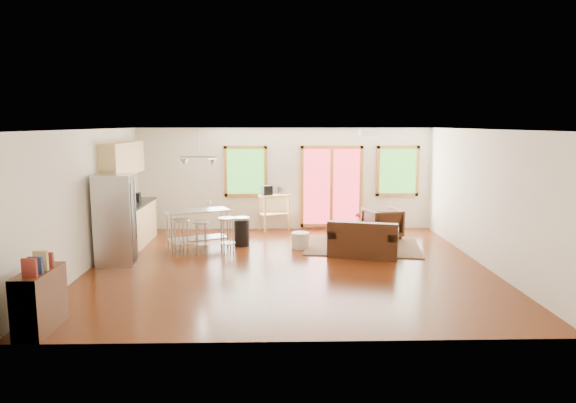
{
  "coord_description": "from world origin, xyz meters",
  "views": [
    {
      "loc": [
        -0.25,
        -9.58,
        2.71
      ],
      "look_at": [
        0.0,
        0.3,
        1.2
      ],
      "focal_mm": 32.0,
      "sensor_mm": 36.0,
      "label": 1
    }
  ],
  "objects_px": {
    "rug": "(362,246)",
    "armchair": "(382,222)",
    "loveseat": "(363,242)",
    "kitchen_cart": "(273,200)",
    "island": "(198,222)",
    "refrigerator": "(116,219)",
    "ottoman": "(342,231)",
    "coffee_table": "(367,227)"
  },
  "relations": [
    {
      "from": "loveseat",
      "to": "refrigerator",
      "type": "relative_size",
      "value": 0.89
    },
    {
      "from": "loveseat",
      "to": "island",
      "type": "bearing_deg",
      "value": -176.37
    },
    {
      "from": "armchair",
      "to": "ottoman",
      "type": "distance_m",
      "value": 1.0
    },
    {
      "from": "rug",
      "to": "coffee_table",
      "type": "xyz_separation_m",
      "value": [
        0.14,
        0.28,
        0.36
      ]
    },
    {
      "from": "loveseat",
      "to": "kitchen_cart",
      "type": "height_order",
      "value": "kitchen_cart"
    },
    {
      "from": "island",
      "to": "refrigerator",
      "type": "bearing_deg",
      "value": -140.45
    },
    {
      "from": "rug",
      "to": "ottoman",
      "type": "distance_m",
      "value": 0.87
    },
    {
      "from": "refrigerator",
      "to": "armchair",
      "type": "bearing_deg",
      "value": 14.46
    },
    {
      "from": "refrigerator",
      "to": "island",
      "type": "relative_size",
      "value": 1.2
    },
    {
      "from": "coffee_table",
      "to": "island",
      "type": "bearing_deg",
      "value": -174.7
    },
    {
      "from": "coffee_table",
      "to": "kitchen_cart",
      "type": "height_order",
      "value": "kitchen_cart"
    },
    {
      "from": "armchair",
      "to": "ottoman",
      "type": "height_order",
      "value": "armchair"
    },
    {
      "from": "rug",
      "to": "refrigerator",
      "type": "height_order",
      "value": "refrigerator"
    },
    {
      "from": "armchair",
      "to": "ottoman",
      "type": "relative_size",
      "value": 1.44
    },
    {
      "from": "loveseat",
      "to": "ottoman",
      "type": "height_order",
      "value": "loveseat"
    },
    {
      "from": "ottoman",
      "to": "kitchen_cart",
      "type": "xyz_separation_m",
      "value": [
        -1.63,
        1.06,
        0.61
      ]
    },
    {
      "from": "ottoman",
      "to": "refrigerator",
      "type": "height_order",
      "value": "refrigerator"
    },
    {
      "from": "refrigerator",
      "to": "island",
      "type": "bearing_deg",
      "value": 33.65
    },
    {
      "from": "rug",
      "to": "loveseat",
      "type": "bearing_deg",
      "value": -98.91
    },
    {
      "from": "armchair",
      "to": "island",
      "type": "height_order",
      "value": "island"
    },
    {
      "from": "ottoman",
      "to": "kitchen_cart",
      "type": "relative_size",
      "value": 0.47
    },
    {
      "from": "kitchen_cart",
      "to": "loveseat",
      "type": "bearing_deg",
      "value": -54.42
    },
    {
      "from": "coffee_table",
      "to": "refrigerator",
      "type": "xyz_separation_m",
      "value": [
        -5.16,
        -1.51,
        0.5
      ]
    },
    {
      "from": "rug",
      "to": "armchair",
      "type": "distance_m",
      "value": 1.13
    },
    {
      "from": "rug",
      "to": "armchair",
      "type": "bearing_deg",
      "value": 54.72
    },
    {
      "from": "kitchen_cart",
      "to": "coffee_table",
      "type": "bearing_deg",
      "value": -36.2
    },
    {
      "from": "loveseat",
      "to": "rug",
      "type": "bearing_deg",
      "value": 96.09
    },
    {
      "from": "refrigerator",
      "to": "kitchen_cart",
      "type": "distance_m",
      "value": 4.31
    },
    {
      "from": "ottoman",
      "to": "island",
      "type": "distance_m",
      "value": 3.39
    },
    {
      "from": "kitchen_cart",
      "to": "island",
      "type": "bearing_deg",
      "value": -130.7
    },
    {
      "from": "loveseat",
      "to": "kitchen_cart",
      "type": "bearing_deg",
      "value": 140.59
    },
    {
      "from": "rug",
      "to": "kitchen_cart",
      "type": "xyz_separation_m",
      "value": [
        -1.99,
        1.83,
        0.78
      ]
    },
    {
      "from": "armchair",
      "to": "island",
      "type": "bearing_deg",
      "value": -2.31
    },
    {
      "from": "coffee_table",
      "to": "refrigerator",
      "type": "bearing_deg",
      "value": -163.72
    },
    {
      "from": "loveseat",
      "to": "ottoman",
      "type": "bearing_deg",
      "value": 113.79
    },
    {
      "from": "coffee_table",
      "to": "armchair",
      "type": "height_order",
      "value": "armchair"
    },
    {
      "from": "rug",
      "to": "armchair",
      "type": "height_order",
      "value": "armchair"
    },
    {
      "from": "ottoman",
      "to": "kitchen_cart",
      "type": "bearing_deg",
      "value": 146.91
    },
    {
      "from": "loveseat",
      "to": "armchair",
      "type": "height_order",
      "value": "armchair"
    },
    {
      "from": "refrigerator",
      "to": "rug",
      "type": "bearing_deg",
      "value": 7.84
    },
    {
      "from": "coffee_table",
      "to": "armchair",
      "type": "distance_m",
      "value": 0.75
    },
    {
      "from": "rug",
      "to": "ottoman",
      "type": "relative_size",
      "value": 4.49
    }
  ]
}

